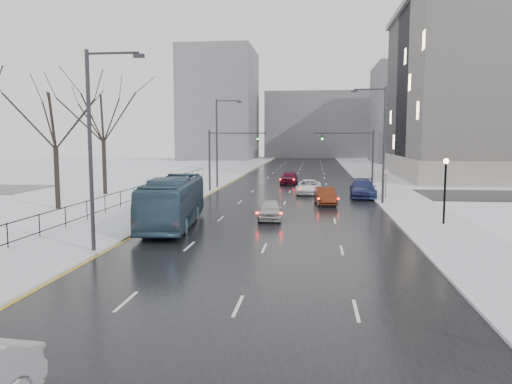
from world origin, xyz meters
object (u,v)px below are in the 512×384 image
at_px(sedan_right_far, 363,189).
at_px(tree_park_e, 105,195).
at_px(streetlight_l_far, 219,139).
at_px(mast_signal_left, 220,153).
at_px(tree_park_d, 58,210).
at_px(streetlight_r_mid, 381,139).
at_px(sedan_right_near, 325,196).
at_px(sedan_right_cross, 309,187).
at_px(sedan_center_far, 289,177).
at_px(mast_signal_right, 362,154).
at_px(streetlight_l_near, 94,141).
at_px(sedan_center_near, 270,210).
at_px(lamppost_r_mid, 445,181).
at_px(bus, 173,202).
at_px(no_uturn_sign, 386,175).

bearing_deg(sedan_right_far, tree_park_e, -176.25).
bearing_deg(streetlight_l_far, mast_signal_left, -78.13).
xyz_separation_m(tree_park_d, mast_signal_left, (10.47, 14.00, 4.11)).
distance_m(streetlight_r_mid, mast_signal_left, 17.50).
distance_m(tree_park_d, streetlight_r_mid, 27.24).
relative_size(tree_park_e, mast_signal_left, 2.08).
relative_size(sedan_right_near, sedan_right_cross, 0.87).
bearing_deg(streetlight_l_far, sedan_center_far, 36.10).
height_order(mast_signal_right, sedan_center_far, mast_signal_right).
height_order(streetlight_l_near, streetlight_l_far, same).
height_order(streetlight_l_near, sedan_center_near, streetlight_l_near).
height_order(tree_park_d, sedan_center_near, tree_park_d).
relative_size(mast_signal_right, sedan_right_cross, 1.26).
relative_size(lamppost_r_mid, mast_signal_left, 0.66).
distance_m(streetlight_r_mid, sedan_center_near, 13.34).
distance_m(lamppost_r_mid, sedan_center_near, 11.76).
xyz_separation_m(sedan_right_near, sedan_center_far, (-4.03, 18.15, 0.07)).
xyz_separation_m(lamppost_r_mid, sedan_right_cross, (-8.98, 17.06, -2.19)).
distance_m(streetlight_l_far, mast_signal_left, 4.36).
relative_size(lamppost_r_mid, sedan_right_cross, 0.83).
height_order(streetlight_l_far, sedan_right_far, streetlight_l_far).
relative_size(sedan_right_near, sedan_right_far, 0.77).
xyz_separation_m(streetlight_r_mid, sedan_center_near, (-8.67, -8.89, -4.88)).
xyz_separation_m(mast_signal_right, sedan_right_cross, (-5.31, -0.94, -3.35)).
xyz_separation_m(streetlight_l_near, sedan_center_far, (7.64, 37.57, -4.77)).
bearing_deg(bus, sedan_right_near, 42.71).
bearing_deg(lamppost_r_mid, tree_park_e, 154.38).
bearing_deg(sedan_center_near, sedan_right_cross, 77.93).
xyz_separation_m(tree_park_d, sedan_right_near, (21.30, 5.42, 0.77)).
bearing_deg(streetlight_l_far, no_uturn_sign, -24.73).
distance_m(bus, sedan_right_cross, 21.00).
height_order(tree_park_d, streetlight_l_near, streetlight_l_near).
xyz_separation_m(no_uturn_sign, sedan_right_cross, (-7.18, 3.06, -1.55)).
bearing_deg(lamppost_r_mid, streetlight_l_far, 131.06).
relative_size(sedan_center_near, sedan_right_near, 0.92).
xyz_separation_m(tree_park_e, sedan_right_cross, (20.22, 3.06, 0.75)).
relative_size(tree_park_d, mast_signal_right, 1.92).
bearing_deg(sedan_right_cross, mast_signal_right, 12.76).
bearing_deg(lamppost_r_mid, bus, -173.20).
bearing_deg(streetlight_l_far, lamppost_r_mid, -48.94).
bearing_deg(mast_signal_left, sedan_center_far, 54.61).
height_order(tree_park_e, bus, tree_park_e).
xyz_separation_m(tree_park_e, sedan_right_far, (25.40, 0.98, 0.88)).
height_order(bus, sedan_right_near, bus).
distance_m(bus, sedan_center_far, 30.28).
distance_m(mast_signal_left, no_uturn_sign, 17.10).
relative_size(streetlight_l_far, sedan_right_far, 1.74).
distance_m(lamppost_r_mid, sedan_right_near, 12.24).
height_order(tree_park_d, lamppost_r_mid, tree_park_d).
relative_size(tree_park_d, sedan_center_near, 3.05).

